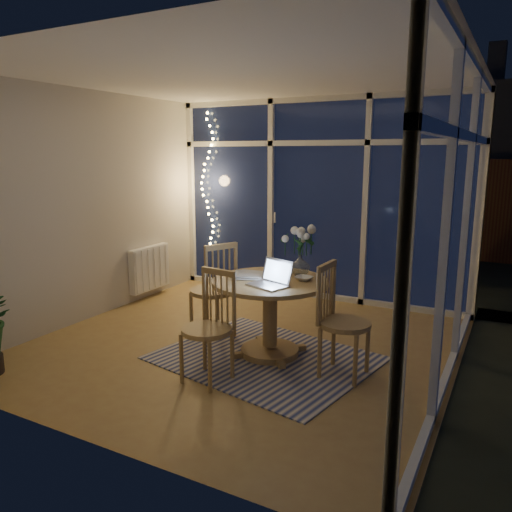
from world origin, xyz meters
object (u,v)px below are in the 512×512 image
Objects in this scene: chair_left at (212,289)px; flower_vase at (300,264)px; chair_right at (345,321)px; chair_front at (206,327)px; dining_table at (270,318)px; laptop at (268,273)px.

chair_left is 0.99m from flower_vase.
chair_front is (-0.99, -0.64, -0.02)m from chair_right.
flower_vase reaches higher than dining_table.
laptop is at bearing 66.59° from chair_front.
chair_front is (-0.22, -0.75, 0.11)m from dining_table.
dining_table is 3.21× the size of laptop.
chair_left is 3.05× the size of laptop.
dining_table is 0.54m from laptop.
chair_right is 4.77× the size of flower_vase.
chair_left is (-0.76, 0.17, 0.15)m from dining_table.
dining_table is at bearing 79.27° from chair_front.
laptop is (-0.69, -0.10, 0.37)m from chair_right.
flower_vase is (-0.60, 0.41, 0.35)m from chair_right.
dining_table is 1.14× the size of chair_front.
flower_vase is at bearing 75.28° from chair_front.
chair_left is 1.08× the size of chair_front.
flower_vase is at bearing 124.25° from chair_left.
chair_left is 1.55m from chair_right.
chair_right is at bearing 38.49° from chair_front.
chair_front is at bearing 125.13° from chair_right.
chair_right is at bearing 105.57° from chair_left.
dining_table is 0.79m from chair_right.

